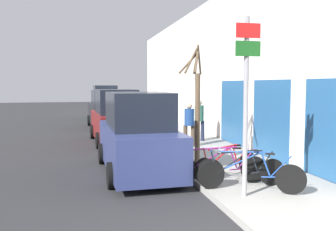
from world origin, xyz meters
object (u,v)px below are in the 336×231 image
bicycle_3 (226,164)px  pedestrian_far (199,117)px  bicycle_0 (249,173)px  bicycle_1 (242,171)px  parked_car_0 (138,137)px  parked_car_3 (105,104)px  bicycle_2 (219,168)px  street_tree (197,106)px  parked_car_2 (108,111)px  parked_car_1 (116,119)px  pedestrian_near (189,122)px  signpost (246,98)px

bicycle_3 → pedestrian_far: (1.24, 6.16, 0.63)m
bicycle_0 → bicycle_1: bicycle_0 is taller
bicycle_1 → bicycle_3: (-0.01, 0.93, -0.01)m
parked_car_0 → parked_car_3: size_ratio=1.07×
bicycle_2 → parked_car_3: bearing=14.2°
bicycle_3 → parked_car_3: size_ratio=0.45×
bicycle_2 → parked_car_0: parked_car_0 is taller
parked_car_0 → street_tree: 2.03m
parked_car_3 → pedestrian_far: (3.14, -12.73, 0.04)m
bicycle_1 → parked_car_2: size_ratio=0.48×
parked_car_2 → pedestrian_far: (3.36, -6.97, 0.14)m
bicycle_2 → bicycle_3: size_ratio=1.16×
parked_car_0 → parked_car_2: 11.51m
pedestrian_far → parked_car_1: bearing=173.3°
parked_car_2 → bicycle_1: bearing=-84.7°
bicycle_3 → parked_car_3: (-1.90, 18.89, 0.59)m
parked_car_1 → pedestrian_near: 3.65m
bicycle_1 → pedestrian_near: (0.41, 5.77, 0.59)m
bicycle_2 → parked_car_2: parked_car_2 is taller
bicycle_0 → parked_car_3: (-1.96, 20.11, 0.57)m
bicycle_1 → street_tree: street_tree is taller
bicycle_2 → bicycle_3: bearing=-27.4°
signpost → bicycle_2: signpost is taller
parked_car_2 → street_tree: street_tree is taller
bicycle_0 → parked_car_3: bearing=38.8°
bicycle_2 → parked_car_2: 13.76m
bicycle_1 → pedestrian_far: 7.23m
bicycle_1 → parked_car_0: (-2.06, 2.56, 0.51)m
signpost → pedestrian_near: (0.64, 6.42, -1.13)m
signpost → parked_car_0: size_ratio=0.79×
pedestrian_near → street_tree: 3.15m
bicycle_3 → pedestrian_near: 4.90m
parked_car_0 → parked_car_1: size_ratio=1.03×
signpost → parked_car_3: 20.57m
bicycle_1 → bicycle_2: bicycle_2 is taller
bicycle_1 → parked_car_3: parked_car_3 is taller
signpost → pedestrian_near: bearing=84.3°
bicycle_2 → parked_car_2: bearing=17.0°
bicycle_0 → parked_car_2: parked_car_2 is taller
parked_car_1 → parked_car_3: bearing=85.8°
bicycle_2 → street_tree: 2.72m
parked_car_2 → pedestrian_near: 8.67m
bicycle_3 → parked_car_2: size_ratio=0.45×
bicycle_0 → pedestrian_far: (1.19, 7.38, 0.60)m
pedestrian_near → pedestrian_far: size_ratio=0.97×
bicycle_2 → pedestrian_far: size_ratio=1.35×
signpost → parked_car_2: (-1.89, 14.71, -1.24)m
pedestrian_near → parked_car_1: bearing=148.0°
pedestrian_near → street_tree: street_tree is taller
signpost → street_tree: 3.45m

